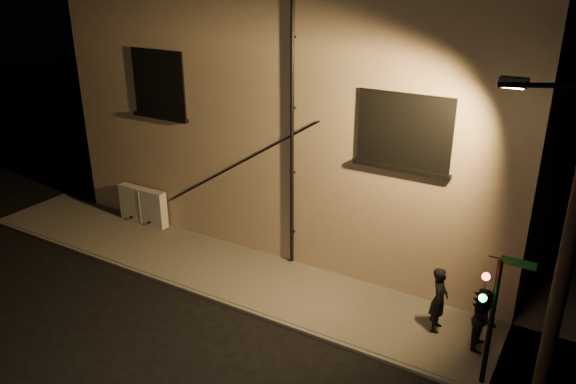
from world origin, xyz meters
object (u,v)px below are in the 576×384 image
Objects in this scene: utility_cabinet at (143,205)px; streetlamp_pole at (563,250)px; pedestrian_b at (484,319)px; traffic_signal at (484,299)px; pedestrian_a at (439,299)px.

streetlamp_pole is at bearing -10.75° from utility_cabinet.
streetlamp_pole is (1.44, -1.55, 3.03)m from pedestrian_b.
traffic_signal is (0.13, -1.41, 1.40)m from pedestrian_b.
pedestrian_a is at bearing 130.16° from traffic_signal.
pedestrian_a is 2.44m from traffic_signal.
utility_cabinet is 1.27× the size of pedestrian_b.
streetlamp_pole reaches higher than pedestrian_b.
streetlamp_pole is (1.31, -0.14, 1.62)m from traffic_signal.
traffic_signal is at bearing -178.86° from pedestrian_b.
streetlamp_pole is at bearing -141.15° from pedestrian_b.
traffic_signal reaches higher than pedestrian_a.
pedestrian_b is 0.49× the size of traffic_signal.
pedestrian_b is 0.22× the size of streetlamp_pole.
streetlamp_pole is (2.64, -1.71, 2.94)m from pedestrian_a.
traffic_signal is (12.68, -2.51, 1.54)m from utility_cabinet.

